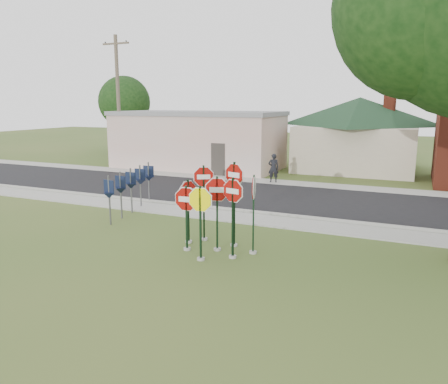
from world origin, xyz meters
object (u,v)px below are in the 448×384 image
at_px(stop_sign_center, 217,203).
at_px(pedestrian, 273,168).
at_px(stop_sign_yellow, 200,213).
at_px(stop_sign_left, 186,209).
at_px(utility_pole_near, 118,101).

height_order(stop_sign_center, pedestrian, stop_sign_center).
xyz_separation_m(stop_sign_center, stop_sign_yellow, (-0.08, -1.04, -0.12)).
relative_size(stop_sign_left, pedestrian, 1.31).
distance_m(stop_sign_left, pedestrian, 13.09).
bearing_deg(stop_sign_center, stop_sign_left, -157.85).
bearing_deg(pedestrian, stop_sign_yellow, 76.23).
bearing_deg(stop_sign_center, pedestrian, 99.36).
bearing_deg(pedestrian, stop_sign_left, 72.98).
bearing_deg(pedestrian, stop_sign_center, 77.27).
bearing_deg(stop_sign_center, stop_sign_yellow, -94.56).
relative_size(utility_pole_near, pedestrian, 5.44).
height_order(stop_sign_center, stop_sign_yellow, stop_sign_center).
height_order(stop_sign_left, utility_pole_near, utility_pole_near).
relative_size(stop_sign_left, utility_pole_near, 0.24).
xyz_separation_m(stop_sign_yellow, stop_sign_left, (-0.85, 0.66, -0.10)).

